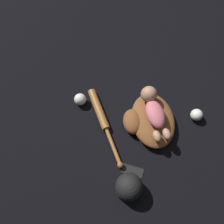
# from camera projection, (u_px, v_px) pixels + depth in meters

# --- Properties ---
(ground_plane) EXTENTS (6.00, 6.00, 0.00)m
(ground_plane) POSITION_uv_depth(u_px,v_px,m) (141.00, 120.00, 1.40)
(ground_plane) COLOR black
(baseball_glove) EXTENTS (0.45, 0.40, 0.09)m
(baseball_glove) POSITION_uv_depth(u_px,v_px,m) (149.00, 120.00, 1.35)
(baseball_glove) COLOR brown
(baseball_glove) RESTS_ON ground
(baby_figure) EXTENTS (0.35, 0.18, 0.10)m
(baby_figure) POSITION_uv_depth(u_px,v_px,m) (153.00, 109.00, 1.29)
(baby_figure) COLOR #D16670
(baby_figure) RESTS_ON baseball_glove
(baseball_bat) EXTENTS (0.55, 0.11, 0.05)m
(baseball_bat) POSITION_uv_depth(u_px,v_px,m) (101.00, 116.00, 1.38)
(baseball_bat) COLOR #9E602D
(baseball_bat) RESTS_ON ground
(baseball) EXTENTS (0.08, 0.08, 0.08)m
(baseball) POSITION_uv_depth(u_px,v_px,m) (80.00, 99.00, 1.42)
(baseball) COLOR white
(baseball) RESTS_ON ground
(baseball_spare) EXTENTS (0.08, 0.08, 0.08)m
(baseball_spare) POSITION_uv_depth(u_px,v_px,m) (197.00, 115.00, 1.37)
(baseball_spare) COLOR white
(baseball_spare) RESTS_ON ground
(baseball_cap) EXTENTS (0.21, 0.21, 0.15)m
(baseball_cap) POSITION_uv_depth(u_px,v_px,m) (129.00, 187.00, 1.16)
(baseball_cap) COLOR black
(baseball_cap) RESTS_ON ground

